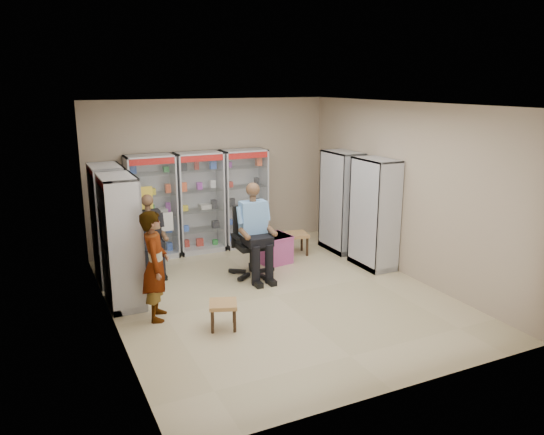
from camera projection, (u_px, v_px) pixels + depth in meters
name	position (u px, v px, depth m)	size (l,w,h in m)	color
floor	(276.00, 295.00, 8.48)	(6.00, 6.00, 0.00)	tan
room_shell	(276.00, 174.00, 7.99)	(5.02, 6.02, 3.01)	tan
cabinet_back_left	(152.00, 207.00, 10.08)	(0.90, 0.50, 2.00)	#AFB0B6
cabinet_back_mid	(200.00, 203.00, 10.48)	(0.90, 0.50, 2.00)	silver
cabinet_back_right	(244.00, 198.00, 10.87)	(0.90, 0.50, 2.00)	silver
cabinet_right_far	(341.00, 202.00, 10.56)	(0.50, 0.90, 2.00)	#B0B2B7
cabinet_right_near	(374.00, 214.00, 9.60)	(0.50, 0.90, 2.00)	#B2B4BA
cabinet_left_far	(109.00, 224.00, 8.88)	(0.50, 0.90, 2.00)	silver
cabinet_left_near	(121.00, 242.00, 7.92)	(0.50, 0.90, 2.00)	#A3A5AA
wooden_chair	(149.00, 246.00, 9.47)	(0.42, 0.42, 0.94)	black
seated_customer	(149.00, 236.00, 9.38)	(0.44, 0.60, 1.34)	black
office_chair	(252.00, 242.00, 9.23)	(0.67, 0.67, 1.23)	black
seated_shopkeeper	(253.00, 233.00, 9.15)	(0.51, 0.72, 1.57)	#6498C6
pink_trunk	(274.00, 249.00, 9.98)	(0.55, 0.53, 0.53)	#A94376
tea_glass	(271.00, 232.00, 9.94)	(0.07, 0.07, 0.09)	#5D2008
woven_stool_a	(296.00, 243.00, 10.48)	(0.43, 0.43, 0.43)	#9B6841
woven_stool_b	(223.00, 315.00, 7.33)	(0.38, 0.38, 0.38)	#AA7F48
standing_man	(155.00, 266.00, 7.49)	(0.58, 0.38, 1.60)	gray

